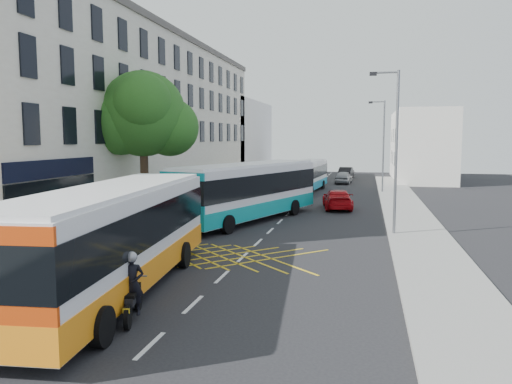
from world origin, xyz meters
The scene contains 20 objects.
ground centered at (0.00, 0.00, 0.00)m, with size 120.00×120.00×0.00m, color black.
pavement_left centered at (-8.50, 15.00, 0.07)m, with size 5.00×70.00×0.15m, color gray.
pavement_right centered at (7.50, 15.00, 0.07)m, with size 3.00×70.00×0.15m, color gray.
terrace_main centered at (-14.00, 24.49, 6.76)m, with size 8.30×45.00×13.50m.
terrace_far centered at (-14.00, 55.00, 5.00)m, with size 8.00×20.00×10.00m, color silver.
building_right centered at (11.00, 48.00, 4.00)m, with size 6.00×18.00×8.00m, color silver.
street_tree centered at (-8.51, 14.97, 6.29)m, with size 6.30×5.70×8.80m.
lamp_near centered at (6.20, 12.00, 4.62)m, with size 1.45×0.15×8.00m.
lamp_far centered at (6.20, 32.00, 4.62)m, with size 1.45×0.15×8.00m.
railings centered at (-9.70, 5.30, 0.72)m, with size 0.08×5.60×1.14m, color black, non-canonical shape.
bus_near centered at (-2.80, 0.54, 1.77)m, with size 3.92×12.19×3.37m.
bus_mid centered at (-1.93, 14.96, 1.79)m, with size 6.63×12.31×3.40m.
bus_far centered at (-0.53, 32.15, 1.48)m, with size 3.10×10.16×2.81m.
motorbike centered at (-1.17, -1.49, 0.88)m, with size 0.80×2.06×1.87m.
parked_car_silver centered at (-4.90, 7.06, 0.64)m, with size 1.35×3.87×1.28m, color #9A9CA1.
red_hatchback centered at (2.97, 21.14, 0.67)m, with size 1.88×4.63×1.34m, color #AA070D.
distant_car_grey centered at (-0.74, 41.67, 0.63)m, with size 2.09×4.54×1.26m, color #44474C.
distant_car_silver centered at (2.50, 41.00, 0.68)m, with size 1.61×4.00×1.36m, color #999BA0.
distant_car_dark centered at (2.50, 48.08, 0.70)m, with size 1.48×4.23×1.39m, color black.
pedestrian_far centered at (-7.00, 1.16, 0.95)m, with size 0.94×0.39×1.60m, color gray.
Camera 1 is at (4.89, -13.47, 4.86)m, focal length 35.00 mm.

